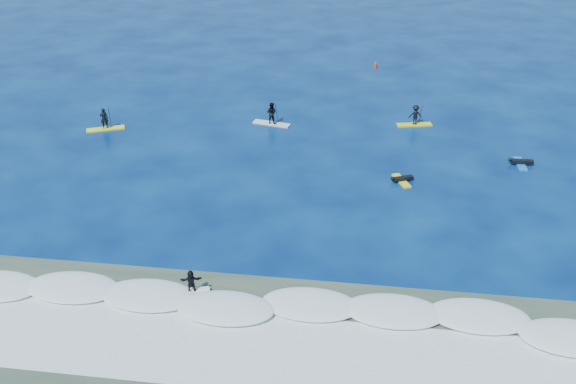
# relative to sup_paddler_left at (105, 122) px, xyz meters

# --- Properties ---
(ground) EXTENTS (160.00, 160.00, 0.00)m
(ground) POSITION_rel_sup_paddler_left_xyz_m (17.16, -9.94, -0.64)
(ground) COLOR #031446
(ground) RESTS_ON ground
(shallow_water) EXTENTS (90.00, 13.00, 0.01)m
(shallow_water) POSITION_rel_sup_paddler_left_xyz_m (17.16, -23.94, -0.63)
(shallow_water) COLOR #314337
(shallow_water) RESTS_ON ground
(breaking_wave) EXTENTS (40.00, 6.00, 0.30)m
(breaking_wave) POSITION_rel_sup_paddler_left_xyz_m (17.16, -19.94, -0.64)
(breaking_wave) COLOR white
(breaking_wave) RESTS_ON ground
(whitewater) EXTENTS (34.00, 5.00, 0.02)m
(whitewater) POSITION_rel_sup_paddler_left_xyz_m (17.16, -22.94, -0.64)
(whitewater) COLOR silver
(whitewater) RESTS_ON ground
(sup_paddler_left) EXTENTS (2.95, 1.81, 2.03)m
(sup_paddler_left) POSITION_rel_sup_paddler_left_xyz_m (0.00, 0.00, 0.00)
(sup_paddler_left) COLOR yellow
(sup_paddler_left) RESTS_ON ground
(sup_paddler_center) EXTENTS (3.10, 1.39, 2.11)m
(sup_paddler_center) POSITION_rel_sup_paddler_left_xyz_m (12.75, 2.78, 0.15)
(sup_paddler_center) COLOR silver
(sup_paddler_center) RESTS_ON ground
(sup_paddler_right) EXTENTS (2.85, 1.29, 1.94)m
(sup_paddler_right) POSITION_rel_sup_paddler_left_xyz_m (24.06, 4.07, 0.12)
(sup_paddler_right) COLOR yellow
(sup_paddler_right) RESTS_ON ground
(prone_paddler_near) EXTENTS (1.54, 2.06, 0.42)m
(prone_paddler_near) POSITION_rel_sup_paddler_left_xyz_m (22.85, -5.76, -0.49)
(prone_paddler_near) COLOR yellow
(prone_paddler_near) RESTS_ON ground
(prone_paddler_far) EXTENTS (1.74, 2.20, 0.46)m
(prone_paddler_far) POSITION_rel_sup_paddler_left_xyz_m (31.16, -2.09, -0.48)
(prone_paddler_far) COLOR blue
(prone_paddler_far) RESTS_ON ground
(wave_surfer) EXTENTS (1.82, 0.94, 1.27)m
(wave_surfer) POSITION_rel_sup_paddler_left_xyz_m (12.21, -19.41, 0.10)
(wave_surfer) COLOR white
(wave_surfer) RESTS_ON breaking_wave
(marker_buoy) EXTENTS (0.30, 0.30, 0.72)m
(marker_buoy) POSITION_rel_sup_paddler_left_xyz_m (20.79, 18.41, -0.32)
(marker_buoy) COLOR red
(marker_buoy) RESTS_ON ground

